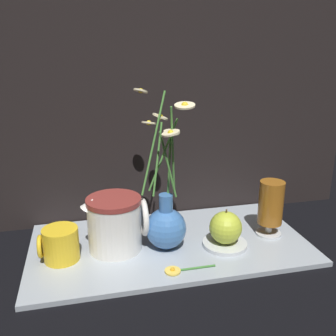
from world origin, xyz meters
TOP-DOWN VIEW (x-y plane):
  - ground_plane at (0.00, 0.00)m, footprint 6.00×6.00m
  - shelf at (0.00, 0.00)m, footprint 0.70×0.36m
  - backdrop_wall at (0.00, 0.19)m, footprint 1.20×0.02m
  - vase_with_flowers at (-0.01, -0.02)m, footprint 0.14×0.15m
  - yellow_mug at (-0.27, -0.02)m, footprint 0.09×0.08m
  - ceramic_pitcher at (-0.14, 0.00)m, footprint 0.16×0.13m
  - tea_glass at (0.27, -0.02)m, footprint 0.07×0.07m
  - saucer_plate at (0.13, -0.05)m, footprint 0.11×0.11m
  - orange_fruit at (0.13, -0.05)m, footprint 0.08×0.08m
  - loose_daisy at (-0.01, -0.13)m, footprint 0.12×0.04m

SIDE VIEW (x-z plane):
  - ground_plane at x=0.00m, z-range 0.00..0.00m
  - shelf at x=0.00m, z-range 0.00..0.01m
  - loose_daisy at x=-0.01m, z-range 0.01..0.02m
  - saucer_plate at x=0.13m, z-range 0.01..0.02m
  - yellow_mug at x=-0.27m, z-range 0.01..0.09m
  - orange_fruit at x=0.13m, z-range 0.02..0.11m
  - vase_with_flowers at x=-0.01m, z-range -0.11..0.28m
  - ceramic_pitcher at x=-0.14m, z-range 0.01..0.16m
  - tea_glass at x=0.27m, z-range 0.02..0.17m
  - backdrop_wall at x=0.00m, z-range 0.00..1.10m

